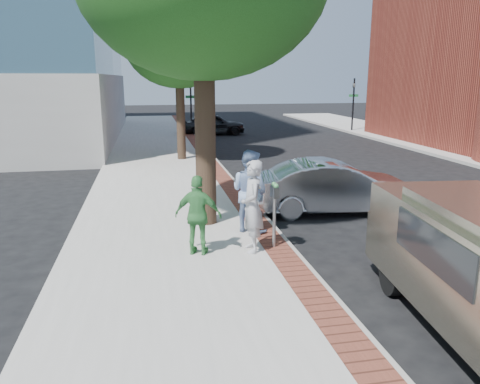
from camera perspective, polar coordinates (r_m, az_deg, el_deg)
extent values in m
plane|color=black|center=(10.67, 0.46, -7.31)|extent=(120.00, 120.00, 0.00)
cube|color=#9E9991|center=(18.15, -9.30, 1.62)|extent=(5.00, 60.00, 0.15)
cube|color=brown|center=(18.33, -2.42, 2.17)|extent=(0.60, 60.00, 0.01)
cube|color=gray|center=(18.40, -1.34, 1.97)|extent=(0.10, 60.00, 0.15)
cylinder|color=black|center=(31.94, -5.99, 10.21)|extent=(0.12, 0.12, 3.80)
imported|color=black|center=(31.89, -6.04, 12.19)|extent=(0.18, 0.15, 0.90)
cube|color=#1E7238|center=(31.91, -6.02, 11.47)|extent=(0.70, 0.03, 0.18)
cylinder|color=black|center=(34.96, 13.62, 10.21)|extent=(0.12, 0.12, 3.80)
imported|color=black|center=(34.92, 13.72, 12.01)|extent=(0.18, 0.15, 0.90)
cube|color=#1E7238|center=(34.93, 13.68, 11.35)|extent=(0.70, 0.03, 0.18)
cylinder|color=black|center=(11.83, -4.25, 6.52)|extent=(0.52, 0.52, 4.40)
cylinder|color=black|center=(21.87, -7.24, 9.04)|extent=(0.40, 0.40, 3.85)
ellipsoid|color=#194012|center=(21.85, -7.51, 17.55)|extent=(4.80, 4.80, 3.94)
cylinder|color=gray|center=(10.37, 4.20, -3.72)|extent=(0.07, 0.07, 1.15)
cube|color=#2D3030|center=(10.10, 4.40, -0.11)|extent=(0.12, 0.14, 0.24)
cube|color=#2D3030|center=(10.27, 4.13, 0.13)|extent=(0.12, 0.14, 0.24)
sphere|color=#3F8C4C|center=(10.07, 4.42, 0.72)|extent=(0.11, 0.11, 0.11)
sphere|color=#3F8C4C|center=(10.23, 4.15, 0.94)|extent=(0.11, 0.11, 0.11)
imported|color=#A0A0A5|center=(10.01, 1.50, -1.78)|extent=(0.51, 0.75, 2.01)
imported|color=#7F99C5|center=(11.34, 1.17, 0.12)|extent=(1.22, 1.24, 2.02)
imported|color=#3E8945|center=(9.91, -5.11, -2.86)|extent=(1.09, 0.74, 1.72)
imported|color=#BBBDC2|center=(13.79, 11.35, 0.61)|extent=(4.76, 2.06, 1.52)
imported|color=black|center=(32.53, -3.32, 8.28)|extent=(4.40, 1.85, 1.49)
cube|color=gray|center=(9.75, 21.97, -5.35)|extent=(2.18, 1.24, 0.90)
cylinder|color=black|center=(9.00, 18.14, -9.66)|extent=(0.33, 0.74, 0.72)
cube|color=black|center=(7.27, 22.24, -6.34)|extent=(0.27, 2.24, 0.62)
cube|color=black|center=(10.07, 20.88, -2.43)|extent=(1.79, 0.22, 0.45)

